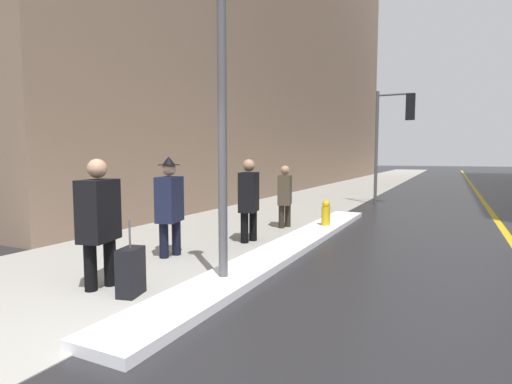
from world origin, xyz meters
TOP-DOWN VIEW (x-y plane):
  - ground_plane at (0.00, 0.00)m, footprint 160.00×160.00m
  - sidewalk_slab at (-2.00, 15.00)m, footprint 4.00×80.00m
  - road_centre_stripe at (4.00, 15.00)m, footprint 0.16×80.00m
  - snow_bank_curb at (0.22, 4.22)m, footprint 0.75×9.21m
  - lamp_post at (0.17, 1.84)m, footprint 0.28×0.28m
  - traffic_light_near at (1.06, 12.24)m, footprint 1.31×0.32m
  - pedestrian_in_glasses at (-1.16, 1.00)m, footprint 0.44×0.60m
  - pedestrian_trailing at (-1.40, 2.72)m, footprint 0.43×0.58m
  - pedestrian_with_shoulder_bag at (-0.74, 4.37)m, footprint 0.44×0.77m
  - pedestrian_nearside at (-0.70, 6.19)m, footprint 0.39×0.54m
  - rolling_suitcase at (-0.61, 0.96)m, footprint 0.30×0.40m
  - fire_hydrant at (0.27, 6.32)m, footprint 0.20×0.20m

SIDE VIEW (x-z plane):
  - ground_plane at x=0.00m, z-range 0.00..0.00m
  - road_centre_stripe at x=4.00m, z-range 0.00..0.00m
  - sidewalk_slab at x=-2.00m, z-range 0.00..0.01m
  - snow_bank_curb at x=0.22m, z-range 0.00..0.12m
  - rolling_suitcase at x=-0.61m, z-range -0.17..0.78m
  - fire_hydrant at x=0.27m, z-range 0.00..0.70m
  - pedestrian_nearside at x=-0.70m, z-range 0.08..1.58m
  - pedestrian_with_shoulder_bag at x=-0.74m, z-range 0.09..1.75m
  - pedestrian_in_glasses at x=-1.16m, z-range 0.09..1.77m
  - pedestrian_trailing at x=-1.40m, z-range 0.08..1.79m
  - lamp_post at x=0.17m, z-range 0.46..4.49m
  - traffic_light_near at x=1.06m, z-range 0.90..4.93m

